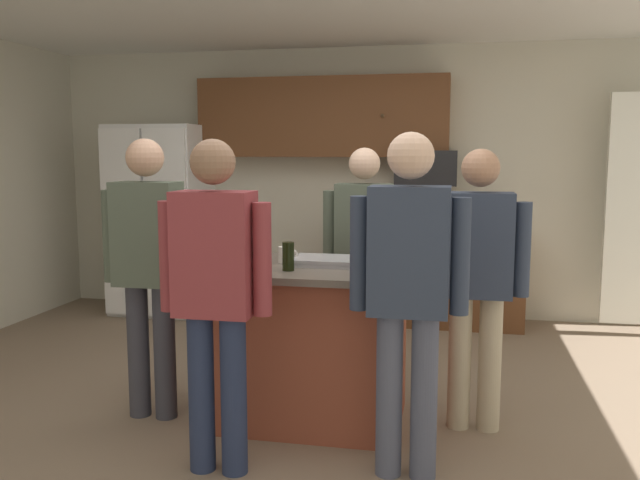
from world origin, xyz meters
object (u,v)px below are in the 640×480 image
(person_guest_by_door, at_px, (148,259))
(mug_blue_stoneware, at_px, (285,255))
(person_guest_right, at_px, (364,249))
(microwave_over_range, at_px, (426,168))
(tumbler_amber, at_px, (264,249))
(person_elder_center, at_px, (477,271))
(refrigerator, at_px, (161,220))
(person_guest_left, at_px, (408,282))
(kitchen_island, at_px, (310,342))
(glass_short_whisky, at_px, (236,257))
(serving_tray, at_px, (331,261))
(glass_stout_tall, at_px, (288,256))
(glass_pilsner, at_px, (367,260))
(person_host_foreground, at_px, (215,285))
(mug_ceramic_white, at_px, (226,259))
(glass_dark_ale, at_px, (263,245))

(person_guest_by_door, distance_m, mug_blue_stoneware, 0.81)
(person_guest_right, bearing_deg, microwave_over_range, -175.01)
(tumbler_amber, bearing_deg, person_elder_center, -3.96)
(refrigerator, height_order, person_guest_left, refrigerator)
(person_guest_left, bearing_deg, kitchen_island, 0.00)
(refrigerator, relative_size, kitchen_island, 1.52)
(glass_short_whisky, bearing_deg, person_elder_center, 14.39)
(serving_tray, bearing_deg, glass_stout_tall, -128.88)
(person_guest_left, xyz_separation_m, glass_pilsner, (-0.26, 0.42, 0.03))
(person_guest_left, distance_m, mug_blue_stoneware, 1.02)
(glass_pilsner, bearing_deg, person_host_foreground, -139.74)
(glass_pilsner, relative_size, mug_ceramic_white, 1.06)
(mug_blue_stoneware, relative_size, glass_short_whisky, 0.74)
(person_guest_right, height_order, serving_tray, person_guest_right)
(serving_tray, bearing_deg, mug_ceramic_white, -158.87)
(kitchen_island, xyz_separation_m, glass_stout_tall, (-0.08, -0.19, 0.54))
(person_guest_left, height_order, mug_ceramic_white, person_guest_left)
(person_guest_by_door, relative_size, glass_pilsner, 12.15)
(kitchen_island, bearing_deg, microwave_over_range, 77.73)
(tumbler_amber, distance_m, glass_dark_ale, 0.13)
(refrigerator, relative_size, tumbler_amber, 13.58)
(mug_ceramic_white, xyz_separation_m, serving_tray, (0.57, 0.22, -0.03))
(person_guest_right, xyz_separation_m, glass_short_whisky, (-0.57, -1.03, 0.08))
(person_elder_center, xyz_separation_m, glass_dark_ale, (-1.32, 0.21, 0.08))
(mug_blue_stoneware, bearing_deg, person_guest_by_door, -164.94)
(person_guest_right, xyz_separation_m, tumbler_amber, (-0.54, -0.60, 0.07))
(person_guest_by_door, distance_m, glass_stout_tall, 0.87)
(person_elder_center, xyz_separation_m, person_guest_by_door, (-1.90, -0.21, 0.04))
(serving_tray, bearing_deg, person_guest_left, -52.07)
(glass_pilsner, distance_m, serving_tray, 0.33)
(kitchen_island, distance_m, person_guest_right, 0.91)
(glass_short_whisky, bearing_deg, glass_dark_ale, 90.67)
(person_host_foreground, distance_m, glass_short_whisky, 0.47)
(refrigerator, xyz_separation_m, person_guest_right, (2.27, -1.64, 0.01))
(person_guest_by_door, height_order, serving_tray, person_guest_by_door)
(person_guest_right, distance_m, mug_blue_stoneware, 0.79)
(person_host_foreground, height_order, person_guest_right, person_host_foreground)
(person_elder_center, height_order, tumbler_amber, person_elder_center)
(glass_stout_tall, bearing_deg, person_elder_center, 13.91)
(person_elder_center, xyz_separation_m, person_guest_left, (-0.34, -0.66, 0.05))
(person_guest_left, relative_size, tumbler_amber, 12.38)
(serving_tray, bearing_deg, person_guest_by_door, -169.50)
(person_guest_right, bearing_deg, refrigerator, -110.08)
(person_guest_left, height_order, mug_blue_stoneware, person_guest_left)
(microwave_over_range, relative_size, glass_dark_ale, 3.95)
(person_elder_center, height_order, person_guest_left, person_guest_left)
(kitchen_island, distance_m, glass_stout_tall, 0.58)
(person_guest_right, relative_size, mug_blue_stoneware, 13.67)
(person_elder_center, relative_size, glass_dark_ale, 11.39)
(refrigerator, xyz_separation_m, glass_stout_tall, (1.97, -2.58, 0.09))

